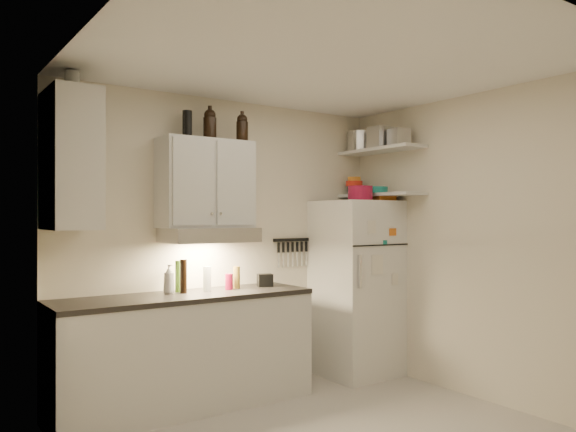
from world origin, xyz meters
TOP-DOWN VIEW (x-y plane):
  - ceiling at (0.00, 0.00)m, footprint 3.20×3.00m
  - back_wall at (0.00, 1.51)m, footprint 3.20×0.02m
  - left_wall at (-1.61, 0.00)m, footprint 0.02×3.00m
  - right_wall at (1.61, 0.00)m, footprint 0.02×3.00m
  - base_cabinet at (-0.55, 1.20)m, footprint 2.10×0.60m
  - countertop at (-0.55, 1.20)m, footprint 2.10×0.62m
  - upper_cabinet at (-0.30, 1.33)m, footprint 0.80×0.33m
  - side_cabinet at (-1.44, 1.20)m, footprint 0.33×0.55m
  - range_hood at (-0.30, 1.27)m, footprint 0.76×0.46m
  - fridge at (1.25, 1.16)m, footprint 0.70×0.68m
  - shelf_hi at (1.45, 1.02)m, footprint 0.30×0.95m
  - shelf_lo at (1.45, 1.02)m, footprint 0.30×0.95m
  - knife_strip at (0.70, 1.49)m, footprint 0.42×0.02m
  - dutch_oven at (1.16, 1.01)m, footprint 0.30×0.30m
  - book_stack at (1.46, 1.01)m, footprint 0.24×0.27m
  - spice_jar at (1.27, 1.15)m, footprint 0.08×0.08m
  - stock_pot at (1.47, 1.34)m, footprint 0.35×0.35m
  - tin_a at (1.40, 0.98)m, footprint 0.21×0.19m
  - tin_b at (1.44, 0.78)m, footprint 0.18×0.18m
  - bowl_teal at (1.43, 1.34)m, footprint 0.21×0.21m
  - bowl_orange at (1.42, 1.38)m, footprint 0.17×0.17m
  - bowl_yellow at (1.42, 1.38)m, footprint 0.13×0.13m
  - plates at (1.38, 1.03)m, footprint 0.32×0.32m
  - growler_a at (-0.28, 1.31)m, footprint 0.14×0.14m
  - growler_b at (0.01, 1.26)m, footprint 0.14×0.14m
  - thermos_a at (-0.46, 1.35)m, footprint 0.10×0.10m
  - thermos_b at (-0.47, 1.32)m, footprint 0.08×0.08m
  - side_jar at (-1.42, 1.21)m, footprint 0.13×0.13m
  - soap_bottle at (-0.65, 1.29)m, footprint 0.12×0.13m
  - pepper_mill at (-0.03, 1.28)m, footprint 0.07×0.07m
  - oil_bottle at (-0.55, 1.35)m, footprint 0.06×0.06m
  - vinegar_bottle at (-0.54, 1.26)m, footprint 0.07×0.07m
  - clear_bottle at (-0.32, 1.28)m, footprint 0.07×0.07m
  - red_jar at (-0.12, 1.25)m, footprint 0.07×0.07m
  - caddy at (0.24, 1.25)m, footprint 0.15×0.13m

SIDE VIEW (x-z plane):
  - base_cabinet at x=-0.55m, z-range 0.00..0.88m
  - fridge at x=1.25m, z-range 0.00..1.70m
  - countertop at x=-0.55m, z-range 0.88..0.92m
  - caddy at x=0.24m, z-range 0.92..1.03m
  - red_jar at x=-0.12m, z-range 0.92..1.06m
  - pepper_mill at x=-0.03m, z-range 0.92..1.11m
  - clear_bottle at x=-0.32m, z-range 0.92..1.13m
  - oil_bottle at x=-0.55m, z-range 0.92..1.18m
  - soap_bottle at x=-0.65m, z-range 0.92..1.18m
  - vinegar_bottle at x=-0.54m, z-range 0.92..1.20m
  - back_wall at x=0.00m, z-range 0.00..2.60m
  - left_wall at x=-1.61m, z-range 0.00..2.60m
  - right_wall at x=1.61m, z-range 0.00..2.60m
  - knife_strip at x=0.70m, z-range 1.31..1.33m
  - range_hood at x=-0.30m, z-range 1.33..1.45m
  - book_stack at x=1.46m, z-range 1.70..1.78m
  - spice_jar at x=1.27m, z-range 1.70..1.81m
  - shelf_lo at x=1.45m, z-range 1.75..1.77m
  - dutch_oven at x=1.16m, z-range 1.70..1.84m
  - plates at x=1.38m, z-range 1.77..1.84m
  - bowl_teal at x=1.43m, z-range 1.77..1.86m
  - upper_cabinet at x=-0.30m, z-range 1.45..2.20m
  - bowl_orange at x=1.42m, z-range 1.86..1.91m
  - bowl_yellow at x=1.42m, z-range 1.91..1.96m
  - side_cabinet at x=-1.44m, z-range 1.45..2.45m
  - shelf_hi at x=1.45m, z-range 2.19..2.22m
  - thermos_b at x=-0.47m, z-range 2.20..2.39m
  - tin_b at x=1.44m, z-range 2.21..2.38m
  - thermos_a at x=-0.46m, z-range 2.20..2.43m
  - tin_a at x=1.40m, z-range 2.21..2.42m
  - stock_pot at x=1.47m, z-range 2.21..2.42m
  - growler_b at x=0.01m, z-range 2.20..2.44m
  - growler_a at x=-0.28m, z-range 2.20..2.46m
  - side_jar at x=-1.42m, z-range 2.45..2.59m
  - ceiling at x=0.00m, z-range 2.60..2.62m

